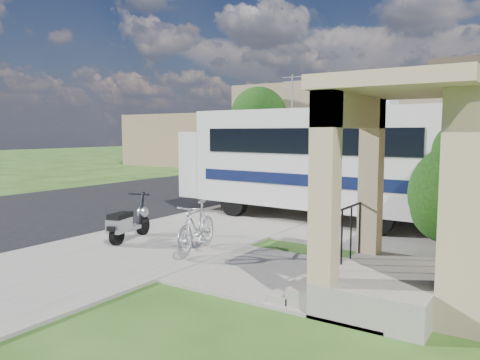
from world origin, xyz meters
The scene contains 18 objects.
ground centered at (0.00, 0.00, 0.00)m, with size 120.00×120.00×0.00m, color #1D3D10.
street_slab centered at (-7.50, 10.00, 0.01)m, with size 9.00×80.00×0.02m, color black.
sidewalk_slab centered at (-1.00, 10.00, 0.03)m, with size 4.00×80.00×0.06m, color slate.
driveway_slab centered at (1.50, 4.50, 0.03)m, with size 7.00×6.00×0.05m, color slate.
walk_slab centered at (3.00, -1.00, 0.03)m, with size 4.00×3.00×0.05m, color slate.
warehouse centered at (0.00, 13.97, 1.99)m, with size 12.50×8.40×5.04m.
distant_bldg_far centered at (-17.00, 22.00, 2.00)m, with size 10.00×8.00×4.00m, color brown.
distant_bldg_near centered at (-15.00, 34.00, 1.60)m, with size 8.00×7.00×3.20m, color #7C684D.
street_tree_a centered at (-3.70, 9.05, 3.25)m, with size 2.44×2.40×4.58m.
street_tree_b centered at (-3.70, 19.05, 3.39)m, with size 2.44×2.40×4.73m.
street_tree_c centered at (-3.70, 28.05, 3.10)m, with size 2.44×2.40×4.42m.
motorhome centered at (0.79, 4.57, 1.85)m, with size 8.53×3.06×4.32m.
shrub centered at (5.37, 1.90, 1.48)m, with size 2.35×2.25×2.89m.
scooter centered at (-1.59, -0.71, 0.49)m, with size 0.75×1.63×1.09m.
bicycle centered at (0.43, -0.64, 0.55)m, with size 0.51×1.82×1.09m, color #9E9EA5.
pickup_truck centered at (-6.14, 13.53, 0.81)m, with size 2.67×5.79×1.61m, color silver.
van centered at (-6.34, 20.18, 0.95)m, with size 2.66×6.54×1.90m, color silver.
garden_hose centered at (3.76, -0.10, 0.08)m, with size 0.35×0.35×0.16m, color #125C23.
Camera 1 is at (6.63, -8.39, 2.64)m, focal length 35.00 mm.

